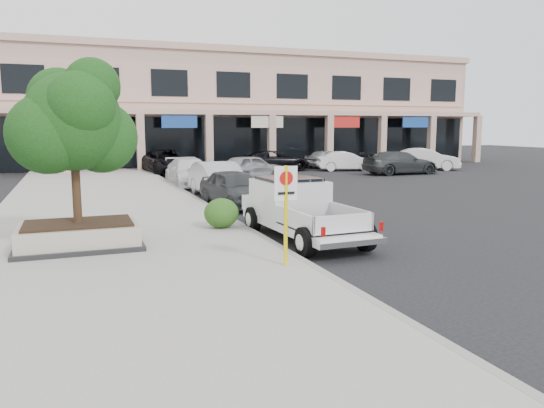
{
  "coord_description": "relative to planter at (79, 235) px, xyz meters",
  "views": [
    {
      "loc": [
        -6.61,
        -11.87,
        3.35
      ],
      "look_at": [
        -1.58,
        1.5,
        1.22
      ],
      "focal_mm": 35.0,
      "sensor_mm": 36.0,
      "label": 1
    }
  ],
  "objects": [
    {
      "name": "ground",
      "position": [
        6.56,
        -2.74,
        -0.48
      ],
      "size": [
        120.0,
        120.0,
        0.0
      ],
      "primitive_type": "plane",
      "color": "black",
      "rests_on": "ground"
    },
    {
      "name": "sidewalk",
      "position": [
        1.06,
        3.26,
        -0.4
      ],
      "size": [
        8.0,
        52.0,
        0.15
      ],
      "primitive_type": "cube",
      "color": "gray",
      "rests_on": "ground"
    },
    {
      "name": "curb",
      "position": [
        5.01,
        3.26,
        -0.4
      ],
      "size": [
        0.2,
        52.0,
        0.15
      ],
      "primitive_type": "cube",
      "color": "gray",
      "rests_on": "ground"
    },
    {
      "name": "strip_mall",
      "position": [
        14.56,
        31.19,
        4.27
      ],
      "size": [
        40.55,
        12.43,
        9.5
      ],
      "color": "tan",
      "rests_on": "ground"
    },
    {
      "name": "planter",
      "position": [
        0.0,
        0.0,
        0.0
      ],
      "size": [
        3.2,
        2.2,
        0.68
      ],
      "color": "black",
      "rests_on": "sidewalk"
    },
    {
      "name": "planter_tree",
      "position": [
        0.13,
        0.15,
        2.94
      ],
      "size": [
        2.9,
        2.55,
        4.0
      ],
      "color": "black",
      "rests_on": "planter"
    },
    {
      "name": "no_parking_sign",
      "position": [
        4.43,
        -3.59,
        1.16
      ],
      "size": [
        0.55,
        0.09,
        2.3
      ],
      "color": "yellow",
      "rests_on": "sidewalk"
    },
    {
      "name": "hedge",
      "position": [
        4.24,
        1.29,
        0.14
      ],
      "size": [
        1.1,
        0.99,
        0.93
      ],
      "primitive_type": "ellipsoid",
      "color": "#244C15",
      "rests_on": "sidewalk"
    },
    {
      "name": "pickup_truck",
      "position": [
        6.21,
        -0.63,
        0.41
      ],
      "size": [
        2.36,
        5.73,
        1.77
      ],
      "primitive_type": null,
      "rotation": [
        0.0,
        0.0,
        0.05
      ],
      "color": "silver",
      "rests_on": "ground"
    },
    {
      "name": "curb_car_a",
      "position": [
        6.2,
        6.35,
        0.29
      ],
      "size": [
        2.38,
        4.7,
        1.53
      ],
      "primitive_type": "imported",
      "rotation": [
        0.0,
        0.0,
        0.13
      ],
      "color": "#2F3335",
      "rests_on": "ground"
    },
    {
      "name": "curb_car_b",
      "position": [
        6.33,
        9.4,
        0.34
      ],
      "size": [
        2.03,
        5.06,
        1.64
      ],
      "primitive_type": "imported",
      "rotation": [
        0.0,
        0.0,
        0.06
      ],
      "color": "#B0B3B8",
      "rests_on": "ground"
    },
    {
      "name": "curb_car_c",
      "position": [
        6.04,
        14.66,
        0.28
      ],
      "size": [
        2.17,
        5.21,
        1.51
      ],
      "primitive_type": "imported",
      "rotation": [
        0.0,
        0.0,
        0.01
      ],
      "color": "silver",
      "rests_on": "ground"
    },
    {
      "name": "curb_car_d",
      "position": [
        6.13,
        22.47,
        0.36
      ],
      "size": [
        3.49,
        6.33,
        1.68
      ],
      "primitive_type": "imported",
      "rotation": [
        0.0,
        0.0,
        0.12
      ],
      "color": "black",
      "rests_on": "ground"
    },
    {
      "name": "lot_car_a",
      "position": [
        10.21,
        16.35,
        0.3
      ],
      "size": [
        4.9,
        3.12,
        1.55
      ],
      "primitive_type": "imported",
      "rotation": [
        0.0,
        0.0,
        1.87
      ],
      "color": "#96989D",
      "rests_on": "ground"
    },
    {
      "name": "lot_car_b",
      "position": [
        18.91,
        20.18,
        0.23
      ],
      "size": [
        4.52,
        2.54,
        1.41
      ],
      "primitive_type": "imported",
      "rotation": [
        0.0,
        0.0,
        1.31
      ],
      "color": "silver",
      "rests_on": "ground"
    },
    {
      "name": "lot_car_c",
      "position": [
        21.07,
        16.42,
        0.31
      ],
      "size": [
        5.44,
        2.27,
        1.57
      ],
      "primitive_type": "imported",
      "rotation": [
        0.0,
        0.0,
        1.58
      ],
      "color": "#2B2E30",
      "rests_on": "ground"
    },
    {
      "name": "lot_car_d",
      "position": [
        13.87,
        21.96,
        0.27
      ],
      "size": [
        5.45,
        2.6,
        1.5
      ],
      "primitive_type": "imported",
      "rotation": [
        0.0,
        0.0,
        1.59
      ],
      "color": "black",
      "rests_on": "ground"
    },
    {
      "name": "lot_car_e",
      "position": [
        18.94,
        23.38,
        0.24
      ],
      "size": [
        4.53,
        3.26,
        1.43
      ],
      "primitive_type": "imported",
      "rotation": [
        0.0,
        0.0,
        1.99
      ],
      "color": "#A0A2A7",
      "rests_on": "ground"
    },
    {
      "name": "lot_car_f",
      "position": [
        24.73,
        18.61,
        0.34
      ],
      "size": [
        5.24,
        3.57,
        1.63
      ],
      "primitive_type": "imported",
      "rotation": [
        0.0,
        0.0,
        1.16
      ],
      "color": "silver",
      "rests_on": "ground"
    }
  ]
}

